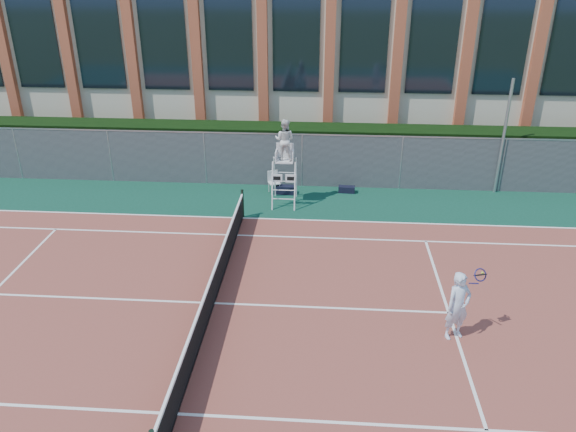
# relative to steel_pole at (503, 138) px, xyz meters

# --- Properties ---
(ground) EXTENTS (120.00, 120.00, 0.00)m
(ground) POSITION_rel_steel_pole_xyz_m (-9.83, -8.70, -2.29)
(ground) COLOR #233814
(apron) EXTENTS (36.00, 20.00, 0.01)m
(apron) POSITION_rel_steel_pole_xyz_m (-9.83, -7.70, -2.28)
(apron) COLOR #0D3B29
(apron) RESTS_ON ground
(tennis_court) EXTENTS (23.77, 10.97, 0.02)m
(tennis_court) POSITION_rel_steel_pole_xyz_m (-9.83, -8.70, -2.27)
(tennis_court) COLOR brown
(tennis_court) RESTS_ON apron
(tennis_net) EXTENTS (0.10, 11.30, 1.10)m
(tennis_net) POSITION_rel_steel_pole_xyz_m (-9.83, -8.70, -1.75)
(tennis_net) COLOR black
(tennis_net) RESTS_ON ground
(fence) EXTENTS (40.00, 0.06, 2.20)m
(fence) POSITION_rel_steel_pole_xyz_m (-9.83, 0.10, -1.19)
(fence) COLOR #595E60
(fence) RESTS_ON ground
(hedge) EXTENTS (40.00, 1.40, 2.20)m
(hedge) POSITION_rel_steel_pole_xyz_m (-9.83, 1.30, -1.19)
(hedge) COLOR black
(hedge) RESTS_ON ground
(building) EXTENTS (45.00, 10.60, 8.22)m
(building) POSITION_rel_steel_pole_xyz_m (-9.83, 9.25, 1.86)
(building) COLOR beige
(building) RESTS_ON ground
(steel_pole) EXTENTS (0.12, 0.12, 4.58)m
(steel_pole) POSITION_rel_steel_pole_xyz_m (0.00, 0.00, 0.00)
(steel_pole) COLOR #9EA0A5
(steel_pole) RESTS_ON ground
(umpire_chair) EXTENTS (0.94, 1.44, 3.35)m
(umpire_chair) POSITION_rel_steel_pole_xyz_m (-8.40, -1.66, 0.16)
(umpire_chair) COLOR white
(umpire_chair) RESTS_ON ground
(plastic_chair) EXTENTS (0.55, 0.55, 0.90)m
(plastic_chair) POSITION_rel_steel_pole_xyz_m (-8.93, -0.66, -1.75)
(plastic_chair) COLOR silver
(plastic_chair) RESTS_ON apron
(sports_bag_near) EXTENTS (0.82, 0.36, 0.34)m
(sports_bag_near) POSITION_rel_steel_pole_xyz_m (-8.50, -0.79, -2.11)
(sports_bag_near) COLOR black
(sports_bag_near) RESTS_ON apron
(sports_bag_far) EXTENTS (0.67, 0.32, 0.26)m
(sports_bag_far) POSITION_rel_steel_pole_xyz_m (-5.98, -0.48, -2.15)
(sports_bag_far) COLOR black
(sports_bag_far) RESTS_ON apron
(tennis_player) EXTENTS (1.07, 0.79, 1.83)m
(tennis_player) POSITION_rel_steel_pole_xyz_m (-3.50, -9.72, -1.34)
(tennis_player) COLOR silver
(tennis_player) RESTS_ON tennis_court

